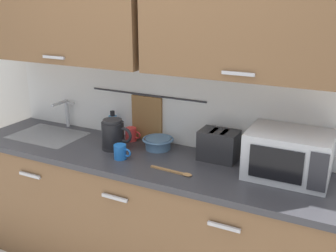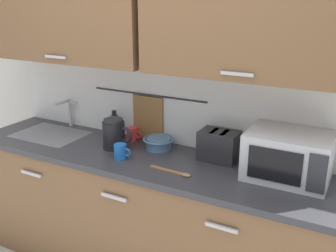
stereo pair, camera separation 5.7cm
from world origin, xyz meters
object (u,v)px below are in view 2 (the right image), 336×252
Objects in this scene: mug_near_sink at (133,134)px; mixing_bowl at (159,143)px; electric_kettle at (114,134)px; mug_by_kettle at (121,151)px; microwave at (288,156)px; toaster at (219,146)px; dish_soap_bottle at (115,125)px; wooden_spoon at (175,172)px.

mug_near_sink reaches higher than mixing_bowl.
mug_by_kettle is (0.14, -0.13, -0.05)m from electric_kettle.
mixing_bowl is (0.27, 0.13, -0.06)m from electric_kettle.
microwave reaches higher than mug_near_sink.
electric_kettle is at bearing -167.86° from toaster.
electric_kettle is at bearing -175.46° from microwave.
microwave is 1.28m from dish_soap_bottle.
electric_kettle is 0.20m from mug_near_sink.
dish_soap_bottle is at bearing 125.48° from electric_kettle.
toaster is at bearing -3.52° from dish_soap_bottle.
mug_by_kettle is at bearing -116.91° from mixing_bowl.
mug_near_sink reaches higher than wooden_spoon.
mug_near_sink is (-1.11, 0.10, -0.09)m from microwave.
mixing_bowl is (0.25, -0.05, -0.00)m from mug_near_sink.
toaster is (0.69, 0.15, -0.01)m from electric_kettle.
toaster is at bearing -3.23° from mug_near_sink.
electric_kettle is 1.06× the size of mixing_bowl.
dish_soap_bottle is 1.63× the size of mug_near_sink.
electric_kettle is at bearing 163.85° from wooden_spoon.
mixing_bowl is (0.41, -0.07, -0.04)m from dish_soap_bottle.
mug_by_kettle is (-0.99, -0.22, -0.09)m from microwave.
toaster is (0.67, -0.04, 0.05)m from mug_near_sink.
dish_soap_bottle is 0.84m from toaster.
wooden_spoon is (0.69, -0.36, -0.08)m from dish_soap_bottle.
toaster is (0.43, 0.02, 0.05)m from mixing_bowl.
wooden_spoon is at bearing -16.15° from electric_kettle.
mixing_bowl is 1.78× the size of mug_by_kettle.
mug_by_kettle is at bearing -49.40° from dish_soap_bottle.
electric_kettle is 0.89× the size of toaster.
mug_near_sink is at bearing 146.57° from wooden_spoon.
microwave is at bearing 12.27° from mug_by_kettle.
electric_kettle reaches higher than mixing_bowl.
mug_near_sink is 0.68m from toaster.
wooden_spoon is at bearing -157.09° from microwave.
mug_by_kettle is (-0.56, -0.28, -0.05)m from toaster.
mug_near_sink is 0.25m from mixing_bowl.
toaster reaches higher than mug_by_kettle.
mug_near_sink is 0.43× the size of wooden_spoon.
toaster is at bearing 64.07° from wooden_spoon.
electric_kettle is 0.19m from mug_by_kettle.
wooden_spoon is at bearing -4.43° from mug_by_kettle.
microwave is 3.83× the size of mug_near_sink.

